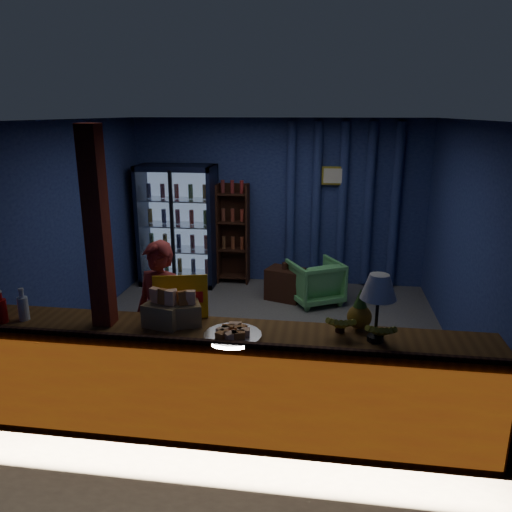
{
  "coord_description": "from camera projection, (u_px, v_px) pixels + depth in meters",
  "views": [
    {
      "loc": [
        0.78,
        -5.59,
        2.68
      ],
      "look_at": [
        -0.0,
        -0.2,
        1.1
      ],
      "focal_mm": 35.0,
      "sensor_mm": 36.0,
      "label": 1
    }
  ],
  "objects": [
    {
      "name": "framed_picture",
      "position": [
        334.0,
        176.0,
        7.56
      ],
      "size": [
        0.36,
        0.04,
        0.28
      ],
      "color": "gold",
      "rests_on": "room_walls"
    },
    {
      "name": "snack_box_left",
      "position": [
        164.0,
        312.0,
        4.18
      ],
      "size": [
        0.35,
        0.31,
        0.32
      ],
      "color": "#9D824C",
      "rests_on": "counter"
    },
    {
      "name": "snack_box_centre",
      "position": [
        182.0,
        312.0,
        4.2
      ],
      "size": [
        0.36,
        0.33,
        0.31
      ],
      "color": "#9D824C",
      "rests_on": "counter"
    },
    {
      "name": "support_post",
      "position": [
        102.0,
        284.0,
        4.15
      ],
      "size": [
        0.16,
        0.16,
        2.6
      ],
      "primitive_type": "cube",
      "color": "maroon",
      "rests_on": "ground"
    },
    {
      "name": "banana_bunches",
      "position": [
        360.0,
        327.0,
        3.94
      ],
      "size": [
        0.57,
        0.32,
        0.19
      ],
      "color": "yellow",
      "rests_on": "counter"
    },
    {
      "name": "ground",
      "position": [
        259.0,
        337.0,
        6.17
      ],
      "size": [
        4.6,
        4.6,
        0.0
      ],
      "primitive_type": "plane",
      "color": "#515154",
      "rests_on": "ground"
    },
    {
      "name": "bottle_shelf",
      "position": [
        234.0,
        234.0,
        8.0
      ],
      "size": [
        0.5,
        0.28,
        1.6
      ],
      "color": "#331A10",
      "rests_on": "ground"
    },
    {
      "name": "shopkeeper",
      "position": [
        161.0,
        319.0,
        4.79
      ],
      "size": [
        0.64,
        0.51,
        1.53
      ],
      "primitive_type": "imported",
      "rotation": [
        0.0,
        0.0,
        -0.29
      ],
      "color": "maroon",
      "rests_on": "ground"
    },
    {
      "name": "table_lamp",
      "position": [
        379.0,
        289.0,
        3.8
      ],
      "size": [
        0.28,
        0.28,
        0.55
      ],
      "color": "black",
      "rests_on": "counter"
    },
    {
      "name": "room_walls",
      "position": [
        259.0,
        212.0,
        5.73
      ],
      "size": [
        4.6,
        4.6,
        4.6
      ],
      "color": "navy",
      "rests_on": "ground"
    },
    {
      "name": "side_table",
      "position": [
        285.0,
        284.0,
        7.37
      ],
      "size": [
        0.61,
        0.52,
        0.56
      ],
      "color": "#331A10",
      "rests_on": "ground"
    },
    {
      "name": "soda_bottles",
      "position": [
        5.0,
        307.0,
        4.28
      ],
      "size": [
        0.38,
        0.17,
        0.29
      ],
      "color": "red",
      "rests_on": "counter"
    },
    {
      "name": "green_chair",
      "position": [
        315.0,
        282.0,
        7.22
      ],
      "size": [
        0.93,
        0.94,
        0.63
      ],
      "primitive_type": "imported",
      "rotation": [
        0.0,
        0.0,
        3.65
      ],
      "color": "#5BB767",
      "rests_on": "ground"
    },
    {
      "name": "beverage_cooler",
      "position": [
        179.0,
        226.0,
        7.95
      ],
      "size": [
        1.2,
        0.62,
        1.9
      ],
      "color": "black",
      "rests_on": "ground"
    },
    {
      "name": "pineapple",
      "position": [
        360.0,
        313.0,
        4.09
      ],
      "size": [
        0.2,
        0.2,
        0.35
      ],
      "color": "olive",
      "rests_on": "counter"
    },
    {
      "name": "counter",
      "position": [
        227.0,
        383.0,
        4.22
      ],
      "size": [
        4.4,
        0.57,
        0.99
      ],
      "color": "brown",
      "rests_on": "ground"
    },
    {
      "name": "pastry_tray",
      "position": [
        233.0,
        334.0,
        3.98
      ],
      "size": [
        0.47,
        0.47,
        0.08
      ],
      "color": "silver",
      "rests_on": "counter"
    },
    {
      "name": "curtain_folds",
      "position": [
        342.0,
        205.0,
        7.7
      ],
      "size": [
        1.74,
        0.14,
        2.5
      ],
      "color": "navy",
      "rests_on": "room_walls"
    },
    {
      "name": "yellow_sign",
      "position": [
        180.0,
        297.0,
        4.32
      ],
      "size": [
        0.48,
        0.2,
        0.38
      ],
      "color": "#FFB90D",
      "rests_on": "counter"
    }
  ]
}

